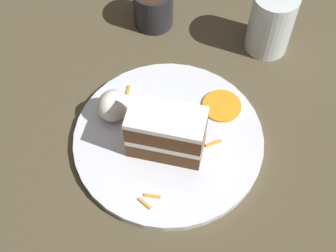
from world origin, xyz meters
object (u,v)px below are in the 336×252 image
Objects in this scene: cake_slice at (166,133)px; orange_garnish at (222,106)px; cream_dollop at (113,106)px; coffee_mug at (153,6)px; drinking_glass at (270,26)px; plate at (168,139)px.

cake_slice is 1.98× the size of orange_garnish.
cream_dollop is (0.02, -0.10, -0.02)m from cake_slice.
cream_dollop is 0.74× the size of coffee_mug.
drinking_glass is (-0.27, -0.04, -0.01)m from cake_slice.
plate is at bearing -9.63° from orange_garnish.
plate is 4.71× the size of orange_garnish.
cake_slice is 1.71× the size of coffee_mug.
coffee_mug reaches higher than orange_garnish.
cake_slice is 2.29× the size of cream_dollop.
cream_dollop is 0.86× the size of orange_garnish.
coffee_mug is at bearing -147.47° from cream_dollop.
drinking_glass is (-0.16, -0.04, 0.03)m from orange_garnish.
plate is 4.07× the size of coffee_mug.
orange_garnish is at bearing 76.67° from coffee_mug.
cake_slice is at bearing 52.42° from coffee_mug.
orange_garnish is at bearing 143.17° from cream_dollop.
cake_slice is 0.12m from orange_garnish.
drinking_glass reaches higher than cream_dollop.
cake_slice is 1.08× the size of drinking_glass.
cake_slice is at bearing 8.40° from drinking_glass.
cream_dollop is (0.04, -0.08, 0.03)m from plate.
drinking_glass is 0.21m from coffee_mug.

